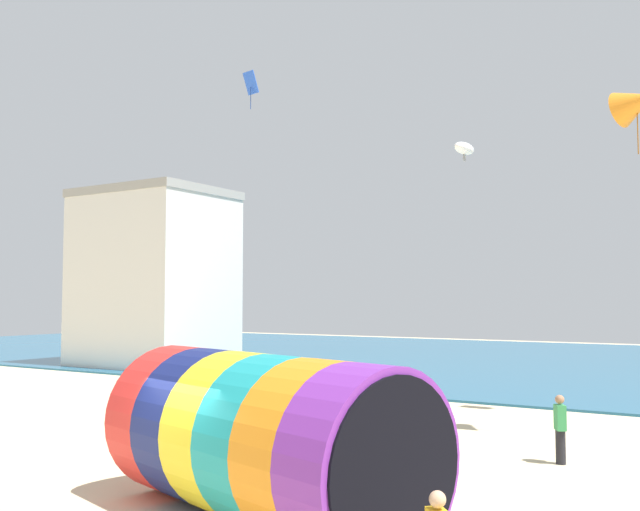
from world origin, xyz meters
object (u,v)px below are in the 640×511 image
at_px(kite_orange_delta, 637,102).
at_px(bystander_mid_beach, 560,429).
at_px(kite_white_parafoil, 464,148).
at_px(kite_blue_diamond, 251,83).
at_px(giant_inflatable_tube, 263,438).

bearing_deg(kite_orange_delta, bystander_mid_beach, -112.26).
bearing_deg(kite_white_parafoil, kite_blue_diamond, 170.18).
bearing_deg(giant_inflatable_tube, kite_blue_diamond, 128.32).
distance_m(kite_orange_delta, bystander_mid_beach, 9.60).
relative_size(giant_inflatable_tube, bystander_mid_beach, 4.28).
distance_m(kite_orange_delta, kite_white_parafoil, 5.44).
height_order(kite_orange_delta, kite_blue_diamond, kite_blue_diamond).
height_order(giant_inflatable_tube, kite_blue_diamond, kite_blue_diamond).
xyz_separation_m(kite_orange_delta, kite_white_parafoil, (-5.37, 0.58, -0.61)).
height_order(kite_white_parafoil, bystander_mid_beach, kite_white_parafoil).
distance_m(giant_inflatable_tube, bystander_mid_beach, 8.33).
xyz_separation_m(kite_blue_diamond, kite_white_parafoil, (10.24, -1.77, -4.33)).
xyz_separation_m(kite_orange_delta, bystander_mid_beach, (-1.47, -3.59, -8.78)).
bearing_deg(kite_white_parafoil, kite_orange_delta, -6.21).
xyz_separation_m(kite_white_parafoil, bystander_mid_beach, (3.91, -4.17, -8.16)).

